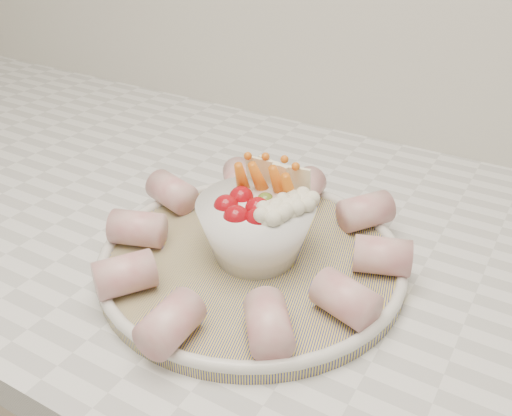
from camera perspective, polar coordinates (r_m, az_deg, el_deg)
The scene contains 3 objects.
serving_platter at distance 0.59m, azimuth -0.42°, elevation -5.15°, with size 0.38×0.38×0.02m.
veggie_bowl at distance 0.57m, azimuth 0.22°, elevation -1.65°, with size 0.12×0.12×0.10m.
cured_meat_rolls at distance 0.58m, azimuth -0.47°, elevation -3.30°, with size 0.32×0.32×0.04m.
Camera 1 is at (0.09, 0.96, 1.28)m, focal length 40.00 mm.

